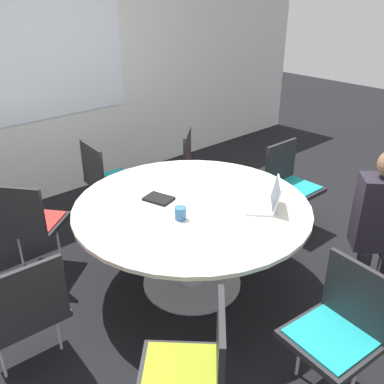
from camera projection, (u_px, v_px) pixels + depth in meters
ground_plane at (192, 282)px, 3.49m from camera, size 16.00×16.00×0.00m
wall_back at (46, 74)px, 4.41m from camera, size 8.00×0.07×2.70m
conference_table at (192, 221)px, 3.24m from camera, size 1.76×1.76×0.72m
chair_1 at (290, 180)px, 4.09m from camera, size 0.45×0.43×0.85m
chair_2 at (200, 164)px, 4.44m from camera, size 0.61×0.61×0.85m
chair_3 at (106, 176)px, 4.17m from camera, size 0.45×0.47×0.85m
chair_4 at (29, 220)px, 3.40m from camera, size 0.60×0.61×0.85m
chair_5 at (25, 307)px, 2.49m from camera, size 0.46×0.44×0.85m
chair_6 at (194, 367)px, 2.10m from camera, size 0.61×0.61×0.85m
chair_7 at (339, 325)px, 2.35m from camera, size 0.47×0.48×0.85m
person_0 at (382, 217)px, 3.04m from camera, size 0.40×0.41×1.20m
laptop at (267, 201)px, 3.10m from camera, size 0.37×0.36×0.21m
spiral_notebook at (159, 199)px, 3.23m from camera, size 0.21×0.24×0.02m
coffee_cup at (180, 213)px, 2.95m from camera, size 0.08×0.08×0.09m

